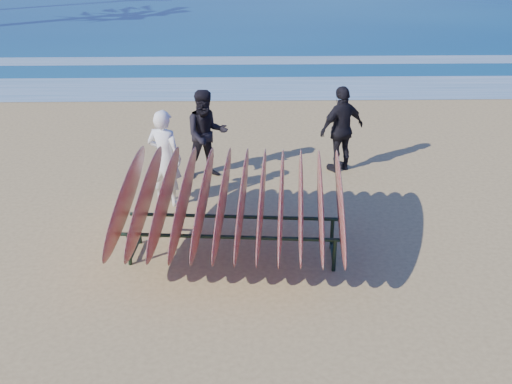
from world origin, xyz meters
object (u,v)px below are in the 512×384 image
person_dark_a (206,134)px  person_dark_b (342,129)px  person_white (165,158)px  surfboard_rack (232,201)px

person_dark_a → person_dark_b: person_dark_a is taller
person_white → person_dark_a: size_ratio=1.00×
surfboard_rack → person_white: 2.22m
person_dark_a → person_dark_b: (2.60, 0.27, -0.01)m
person_white → surfboard_rack: bearing=144.9°
person_white → person_dark_a: same height
person_dark_a → surfboard_rack: bearing=-95.4°
surfboard_rack → person_white: size_ratio=1.98×
surfboard_rack → person_dark_b: size_ratio=2.00×
person_white → person_dark_b: person_white is taller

